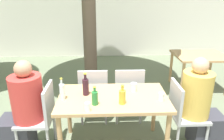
% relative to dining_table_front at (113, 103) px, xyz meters
% --- Properties ---
extents(cafe_building_wall, '(10.00, 0.08, 2.80)m').
position_rel_dining_table_front_xyz_m(cafe_building_wall, '(0.00, 4.47, 0.72)').
color(cafe_building_wall, white).
rests_on(cafe_building_wall, ground_plane).
extents(dining_table_front, '(1.39, 0.81, 0.77)m').
position_rel_dining_table_front_xyz_m(dining_table_front, '(0.00, 0.00, 0.00)').
color(dining_table_front, tan).
rests_on(dining_table_front, ground_plane).
extents(dining_table_back, '(1.05, 0.88, 0.77)m').
position_rel_dining_table_front_xyz_m(dining_table_back, '(1.91, 1.84, -0.01)').
color(dining_table_back, tan).
rests_on(dining_table_back, ground_plane).
extents(patio_chair_0, '(0.44, 0.44, 0.93)m').
position_rel_dining_table_front_xyz_m(patio_chair_0, '(-0.93, 0.00, -0.14)').
color(patio_chair_0, '#B2B2B7').
rests_on(patio_chair_0, ground_plane).
extents(patio_chair_1, '(0.44, 0.44, 0.93)m').
position_rel_dining_table_front_xyz_m(patio_chair_1, '(0.93, 0.00, -0.14)').
color(patio_chair_1, '#B2B2B7').
rests_on(patio_chair_1, ground_plane).
extents(patio_chair_2, '(0.44, 0.44, 0.93)m').
position_rel_dining_table_front_xyz_m(patio_chair_2, '(-0.28, 0.64, -0.14)').
color(patio_chair_2, '#B2B2B7').
rests_on(patio_chair_2, ground_plane).
extents(patio_chair_3, '(0.44, 0.44, 0.93)m').
position_rel_dining_table_front_xyz_m(patio_chair_3, '(0.28, 0.64, -0.14)').
color(patio_chair_3, '#B2B2B7').
rests_on(patio_chair_3, ground_plane).
extents(person_seated_0, '(0.60, 0.40, 1.26)m').
position_rel_dining_table_front_xyz_m(person_seated_0, '(-1.15, -0.00, -0.10)').
color(person_seated_0, '#383842').
rests_on(person_seated_0, ground_plane).
extents(person_seated_1, '(0.59, 0.38, 1.27)m').
position_rel_dining_table_front_xyz_m(person_seated_1, '(1.15, -0.00, -0.10)').
color(person_seated_1, '#383842').
rests_on(person_seated_1, ground_plane).
extents(oil_cruet_0, '(0.08, 0.08, 0.24)m').
position_rel_dining_table_front_xyz_m(oil_cruet_0, '(0.10, -0.18, 0.19)').
color(oil_cruet_0, gold).
rests_on(oil_cruet_0, dining_table_front).
extents(green_bottle_1, '(0.07, 0.07, 0.23)m').
position_rel_dining_table_front_xyz_m(green_bottle_1, '(-0.22, -0.19, 0.18)').
color(green_bottle_1, '#287A38').
rests_on(green_bottle_1, dining_table_front).
extents(wine_bottle_2, '(0.08, 0.08, 0.30)m').
position_rel_dining_table_front_xyz_m(wine_bottle_2, '(-0.35, 0.07, 0.21)').
color(wine_bottle_2, '#331923').
rests_on(wine_bottle_2, dining_table_front).
extents(water_bottle_3, '(0.07, 0.07, 0.28)m').
position_rel_dining_table_front_xyz_m(water_bottle_3, '(-0.63, -0.04, 0.20)').
color(water_bottle_3, silver).
rests_on(water_bottle_3, dining_table_front).
extents(drinking_glass_0, '(0.07, 0.07, 0.10)m').
position_rel_dining_table_front_xyz_m(drinking_glass_0, '(0.58, -0.12, 0.14)').
color(drinking_glass_0, white).
rests_on(drinking_glass_0, dining_table_front).
extents(drinking_glass_1, '(0.08, 0.08, 0.12)m').
position_rel_dining_table_front_xyz_m(drinking_glass_1, '(0.28, 0.15, 0.15)').
color(drinking_glass_1, silver).
rests_on(drinking_glass_1, dining_table_front).
extents(drinking_glass_2, '(0.06, 0.06, 0.10)m').
position_rel_dining_table_front_xyz_m(drinking_glass_2, '(-0.30, -0.33, 0.14)').
color(drinking_glass_2, white).
rests_on(drinking_glass_2, dining_table_front).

